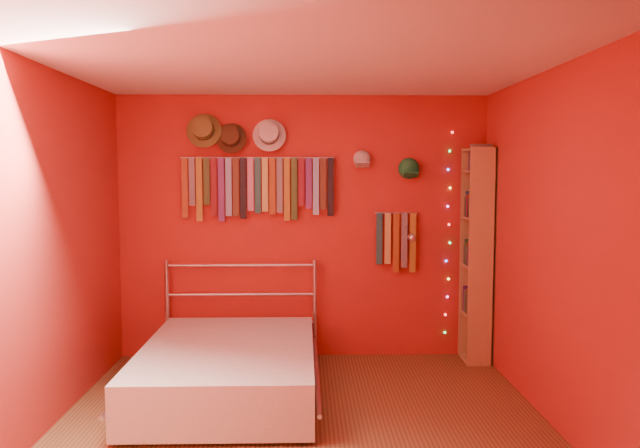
{
  "coord_description": "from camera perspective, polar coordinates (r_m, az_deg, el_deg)",
  "views": [
    {
      "loc": [
        0.03,
        -4.19,
        1.77
      ],
      "look_at": [
        0.14,
        0.9,
        1.35
      ],
      "focal_mm": 35.0,
      "sensor_mm": 36.0,
      "label": 1
    }
  ],
  "objects": [
    {
      "name": "fedora_white",
      "position": [
        5.86,
        -4.68,
        8.2
      ],
      "size": [
        0.31,
        0.17,
        0.3
      ],
      "rotation": [
        1.36,
        0.0,
        0.0
      ],
      "color": "silver",
      "rests_on": "back_wall"
    },
    {
      "name": "tie_rack",
      "position": [
        5.89,
        -5.75,
        3.59
      ],
      "size": [
        1.45,
        0.03,
        0.6
      ],
      "color": "silver",
      "rests_on": "back_wall"
    },
    {
      "name": "fairy_lights",
      "position": [
        6.08,
        11.65,
        -0.88
      ],
      "size": [
        0.06,
        0.02,
        1.95
      ],
      "color": "#FF3333",
      "rests_on": "back_wall"
    },
    {
      "name": "right_wall",
      "position": [
        4.56,
        20.92,
        -2.14
      ],
      "size": [
        0.02,
        3.5,
        2.5
      ],
      "primitive_type": "cube",
      "color": "#A11C1A",
      "rests_on": "ground"
    },
    {
      "name": "fedora_olive",
      "position": [
        5.93,
        -10.62,
        8.5
      ],
      "size": [
        0.33,
        0.18,
        0.32
      ],
      "rotation": [
        1.36,
        0.0,
        0.0
      ],
      "color": "olive",
      "rests_on": "back_wall"
    },
    {
      "name": "ground",
      "position": [
        4.55,
        -1.62,
        -18.18
      ],
      "size": [
        3.5,
        3.5,
        0.0
      ],
      "primitive_type": "plane",
      "color": "brown",
      "rests_on": "ground"
    },
    {
      "name": "small_tie_rack",
      "position": [
        5.97,
        7.02,
        -1.38
      ],
      "size": [
        0.4,
        0.03,
        0.57
      ],
      "color": "silver",
      "rests_on": "back_wall"
    },
    {
      "name": "reading_lamp",
      "position": [
        5.83,
        8.36,
        -1.23
      ],
      "size": [
        0.07,
        0.29,
        0.09
      ],
      "color": "silver",
      "rests_on": "back_wall"
    },
    {
      "name": "fedora_brown",
      "position": [
        5.9,
        -8.16,
        7.87
      ],
      "size": [
        0.29,
        0.16,
        0.28
      ],
      "rotation": [
        1.36,
        0.0,
        0.0
      ],
      "color": "#442D18",
      "rests_on": "back_wall"
    },
    {
      "name": "bed",
      "position": [
        5.12,
        -8.35,
        -12.92
      ],
      "size": [
        1.43,
        1.97,
        0.95
      ],
      "rotation": [
        0.0,
        0.0,
        0.0
      ],
      "color": "silver",
      "rests_on": "ground"
    },
    {
      "name": "left_wall",
      "position": [
        4.58,
        -24.13,
        -2.21
      ],
      "size": [
        0.02,
        3.5,
        2.5
      ],
      "primitive_type": "cube",
      "color": "#A11C1A",
      "rests_on": "ground"
    },
    {
      "name": "ceiling",
      "position": [
        4.25,
        -1.7,
        14.6
      ],
      "size": [
        3.5,
        3.5,
        0.02
      ],
      "primitive_type": "cube",
      "color": "white",
      "rests_on": "back_wall"
    },
    {
      "name": "back_wall",
      "position": [
        5.96,
        -1.55,
        -0.29
      ],
      "size": [
        3.5,
        0.02,
        2.5
      ],
      "primitive_type": "cube",
      "color": "#A11C1A",
      "rests_on": "ground"
    },
    {
      "name": "bookshelf",
      "position": [
        6.0,
        14.5,
        -2.65
      ],
      "size": [
        0.25,
        0.34,
        2.0
      ],
      "color": "#A77F4B",
      "rests_on": "ground"
    },
    {
      "name": "cap_white",
      "position": [
        5.91,
        3.86,
        5.92
      ],
      "size": [
        0.17,
        0.22,
        0.17
      ],
      "color": "beige",
      "rests_on": "back_wall"
    },
    {
      "name": "cap_green",
      "position": [
        5.97,
        8.11,
        5.03
      ],
      "size": [
        0.19,
        0.24,
        0.19
      ],
      "color": "#1B7A39",
      "rests_on": "back_wall"
    }
  ]
}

